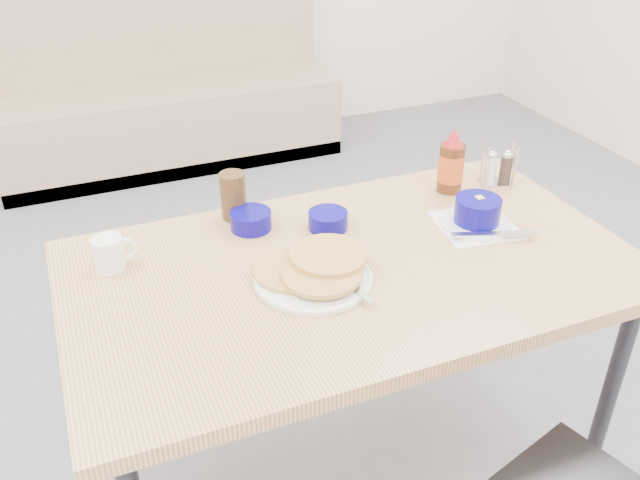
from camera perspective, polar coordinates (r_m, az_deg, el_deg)
name	(u,v)px	position (r m, az deg, el deg)	size (l,w,h in m)	color
booth_bench	(167,101)	(4.07, -12.79, 11.38)	(1.90, 0.56, 1.22)	tan
dining_table	(353,284)	(1.71, 2.79, -3.74)	(1.40, 0.80, 0.76)	tan
pancake_plate	(314,272)	(1.60, -0.52, -2.72)	(0.28, 0.29, 0.05)	white
coffee_mug	(110,253)	(1.71, -17.26, -1.02)	(0.11, 0.07, 0.08)	white
grits_setting	(477,215)	(1.86, 13.10, 2.10)	(0.23, 0.24, 0.08)	white
creamer_bowl	(251,220)	(1.82, -5.84, 1.67)	(0.11, 0.11, 0.05)	#09046C
butter_bowl	(328,220)	(1.81, 0.68, 1.66)	(0.11, 0.11, 0.05)	#09046C
amber_tumbler	(233,196)	(1.86, -7.31, 3.71)	(0.07, 0.07, 0.13)	#3E2913
condiment_caddy	(498,170)	(2.11, 14.74, 5.73)	(0.12, 0.09, 0.12)	silver
syrup_bottle	(451,164)	(2.02, 10.99, 6.26)	(0.07, 0.07, 0.19)	#47230F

